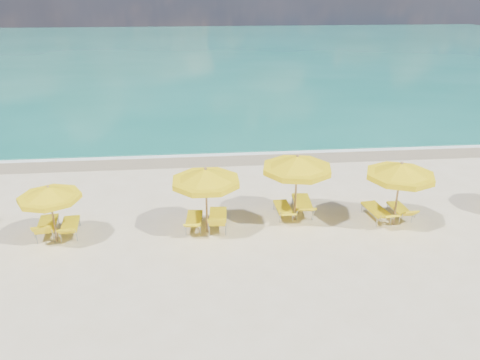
{
  "coord_description": "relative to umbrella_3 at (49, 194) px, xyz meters",
  "views": [
    {
      "loc": [
        -1.63,
        -15.17,
        8.22
      ],
      "look_at": [
        0.0,
        1.5,
        1.2
      ],
      "focal_mm": 35.0,
      "sensor_mm": 36.0,
      "label": 1
    }
  ],
  "objects": [
    {
      "name": "lounger_4_left",
      "position": [
        4.75,
        0.49,
        -1.59
      ],
      "size": [
        0.71,
        1.78,
        0.73
      ],
      "rotation": [
        0.0,
        0.0,
        -0.08
      ],
      "color": "#A5A8AD",
      "rests_on": "ground"
    },
    {
      "name": "ground_plane",
      "position": [
        6.57,
        0.5,
        -1.8
      ],
      "size": [
        120.0,
        120.0,
        0.0
      ],
      "primitive_type": "plane",
      "color": "beige"
    },
    {
      "name": "lounger_4_right",
      "position": [
        5.61,
        0.47,
        -1.56
      ],
      "size": [
        0.79,
        1.94,
        0.92
      ],
      "rotation": [
        0.0,
        0.0,
        -0.08
      ],
      "color": "#A5A8AD",
      "rests_on": "ground"
    },
    {
      "name": "lounger_3_left",
      "position": [
        -0.42,
        0.49,
        -1.56
      ],
      "size": [
        0.87,
        1.92,
        0.9
      ],
      "rotation": [
        0.0,
        0.0,
        0.13
      ],
      "color": "#A5A8AD",
      "rests_on": "ground"
    },
    {
      "name": "foam_line",
      "position": [
        6.57,
        8.7,
        -1.8
      ],
      "size": [
        120.0,
        1.2,
        0.03
      ],
      "primitive_type": "cube",
      "color": "white",
      "rests_on": "ground"
    },
    {
      "name": "umbrella_5",
      "position": [
        8.52,
        0.78,
        0.44
      ],
      "size": [
        3.03,
        3.03,
        2.62
      ],
      "rotation": [
        0.0,
        0.0,
        0.19
      ],
      "color": "#A88154",
      "rests_on": "ground"
    },
    {
      "name": "umbrella_6",
      "position": [
        12.09,
        0.04,
        0.32
      ],
      "size": [
        2.49,
        2.49,
        2.49
      ],
      "rotation": [
        0.0,
        0.0,
        0.01
      ],
      "color": "#A88154",
      "rests_on": "ground"
    },
    {
      "name": "lounger_3_right",
      "position": [
        0.37,
        0.44,
        -1.58
      ],
      "size": [
        0.78,
        1.8,
        0.77
      ],
      "rotation": [
        0.0,
        0.0,
        0.12
      ],
      "color": "#A5A8AD",
      "rests_on": "ground"
    },
    {
      "name": "wet_sand_band",
      "position": [
        6.57,
        7.9,
        -1.8
      ],
      "size": [
        120.0,
        2.6,
        0.01
      ],
      "primitive_type": "cube",
      "color": "tan",
      "rests_on": "ground"
    },
    {
      "name": "umbrella_3",
      "position": [
        0.0,
        0.0,
        0.0
      ],
      "size": [
        2.32,
        2.32,
        2.11
      ],
      "rotation": [
        0.0,
        0.0,
        0.12
      ],
      "color": "#A88154",
      "rests_on": "ground"
    },
    {
      "name": "lounger_5_left",
      "position": [
        8.15,
        1.1,
        -1.6
      ],
      "size": [
        0.61,
        1.75,
        0.63
      ],
      "rotation": [
        0.0,
        0.0,
        0.03
      ],
      "color": "#A5A8AD",
      "rests_on": "ground"
    },
    {
      "name": "lounger_6_left",
      "position": [
        11.6,
        0.51,
        -1.58
      ],
      "size": [
        0.84,
        1.94,
        0.73
      ],
      "rotation": [
        0.0,
        0.0,
        0.13
      ],
      "color": "#A5A8AD",
      "rests_on": "ground"
    },
    {
      "name": "ocean",
      "position": [
        6.57,
        48.5,
        -1.8
      ],
      "size": [
        120.0,
        80.0,
        0.3
      ],
      "primitive_type": "cube",
      "color": "#126859",
      "rests_on": "ground"
    },
    {
      "name": "whitecap_near",
      "position": [
        0.57,
        17.5,
        -1.8
      ],
      "size": [
        14.0,
        0.36,
        0.05
      ],
      "primitive_type": "cube",
      "color": "white",
      "rests_on": "ground"
    },
    {
      "name": "umbrella_4",
      "position": [
        5.21,
        0.18,
        0.31
      ],
      "size": [
        3.19,
        3.19,
        2.48
      ],
      "rotation": [
        0.0,
        0.0,
        0.39
      ],
      "color": "#A88154",
      "rests_on": "ground"
    },
    {
      "name": "lounger_6_right",
      "position": [
        12.55,
        0.59,
        -1.6
      ],
      "size": [
        0.6,
        1.63,
        0.74
      ],
      "rotation": [
        0.0,
        0.0,
        0.04
      ],
      "color": "#A5A8AD",
      "rests_on": "ground"
    },
    {
      "name": "whitecap_far",
      "position": [
        14.57,
        24.5,
        -1.8
      ],
      "size": [
        18.0,
        0.3,
        0.05
      ],
      "primitive_type": "cube",
      "color": "white",
      "rests_on": "ground"
    },
    {
      "name": "lounger_5_right",
      "position": [
        8.94,
        1.33,
        -1.55
      ],
      "size": [
        0.82,
        2.1,
        0.82
      ],
      "rotation": [
        0.0,
        0.0,
        -0.08
      ],
      "color": "#A5A8AD",
      "rests_on": "ground"
    }
  ]
}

